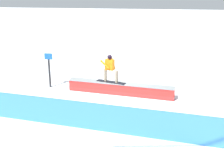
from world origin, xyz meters
TOP-DOWN VIEW (x-y plane):
  - ground_plane at (0.00, 0.00)m, footprint 120.00×120.00m
  - grind_box at (0.00, 0.00)m, footprint 5.11×1.02m
  - snowboarder at (0.50, -0.06)m, footprint 1.48×0.67m
  - safety_fence at (0.00, 3.68)m, footprint 12.59×1.46m
  - trail_marker at (3.67, -0.39)m, footprint 0.40×0.10m

SIDE VIEW (x-z plane):
  - ground_plane at x=0.00m, z-range 0.00..0.00m
  - grind_box at x=0.00m, z-range -0.03..0.54m
  - safety_fence at x=0.00m, z-range 0.00..1.03m
  - trail_marker at x=3.67m, z-range 0.07..1.84m
  - snowboarder at x=0.50m, z-range 0.61..1.95m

